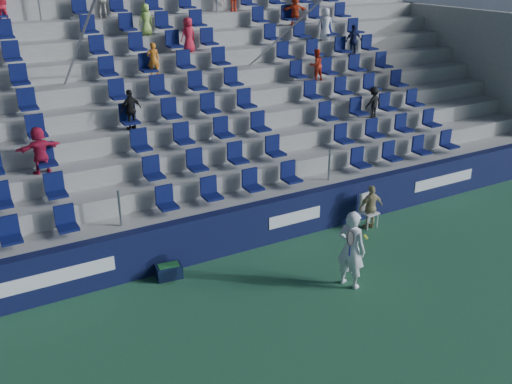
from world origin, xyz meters
TOP-DOWN VIEW (x-y plane):
  - ground at (0.00, 0.00)m, footprint 70.00×70.00m
  - sponsor_wall at (0.00, 3.15)m, footprint 24.00×0.32m
  - grandstand at (-0.00, 8.24)m, footprint 24.00×8.17m
  - tennis_player at (1.33, 0.39)m, footprint 0.74×0.81m
  - line_judge_chair at (3.69, 2.65)m, footprint 0.46×0.47m
  - line_judge at (3.69, 2.50)m, footprint 0.78×0.40m
  - ball_bin at (-2.20, 2.75)m, footprint 0.64×0.46m

SIDE VIEW (x-z plane):
  - ground at x=0.00m, z-range 0.00..0.00m
  - ball_bin at x=-2.20m, z-range 0.01..0.35m
  - line_judge_chair at x=3.69m, z-range 0.07..1.04m
  - sponsor_wall at x=0.00m, z-range 0.00..1.20m
  - line_judge at x=3.69m, z-range 0.00..1.28m
  - tennis_player at x=1.33m, z-range 0.00..1.89m
  - grandstand at x=0.00m, z-range -1.18..5.45m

